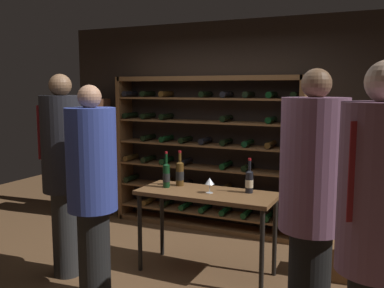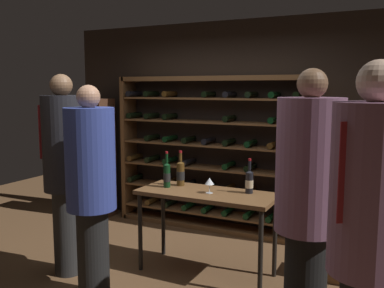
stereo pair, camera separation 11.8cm
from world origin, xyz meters
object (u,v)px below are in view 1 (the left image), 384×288
(wine_bottle_amber_reserve, at_px, (166,175))
(wine_bottle_gold_foil, at_px, (249,181))
(wine_crate, at_px, (333,259))
(person_guest_plum_blouse, at_px, (379,227))
(tasting_table, at_px, (207,201))
(display_cabinet, at_px, (92,158))
(wine_bottle_red_label, at_px, (180,173))
(wine_rack, at_px, (205,154))
(person_bystander_dark_jacket, at_px, (92,184))
(person_host_in_suit, at_px, (63,166))
(person_guest_khaki, at_px, (312,196))
(wine_glass_stemmed_left, at_px, (210,182))

(wine_bottle_amber_reserve, xyz_separation_m, wine_bottle_gold_foil, (0.84, 0.14, -0.01))
(wine_crate, bearing_deg, person_guest_plum_blouse, -76.94)
(tasting_table, height_order, display_cabinet, display_cabinet)
(wine_crate, relative_size, wine_bottle_red_label, 1.31)
(wine_rack, height_order, person_bystander_dark_jacket, wine_rack)
(person_guest_plum_blouse, height_order, wine_bottle_gold_foil, person_guest_plum_blouse)
(wine_rack, distance_m, display_cabinet, 1.69)
(wine_bottle_amber_reserve, xyz_separation_m, wine_bottle_red_label, (0.09, 0.13, 0.00))
(tasting_table, bearing_deg, wine_rack, 113.69)
(wine_bottle_amber_reserve, bearing_deg, wine_bottle_red_label, 55.33)
(wine_crate, xyz_separation_m, wine_bottle_amber_reserve, (-1.61, -0.47, 0.80))
(wine_bottle_amber_reserve, distance_m, wine_bottle_red_label, 0.16)
(tasting_table, bearing_deg, person_guest_plum_blouse, -40.16)
(wine_rack, xyz_separation_m, wine_bottle_gold_foil, (0.95, -1.14, -0.04))
(person_host_in_suit, bearing_deg, person_guest_khaki, -65.56)
(person_bystander_dark_jacket, distance_m, wine_bottle_red_label, 1.08)
(tasting_table, relative_size, person_host_in_suit, 0.69)
(person_guest_khaki, bearing_deg, person_bystander_dark_jacket, -0.02)
(person_guest_khaki, relative_size, wine_bottle_amber_reserve, 5.33)
(wine_bottle_red_label, bearing_deg, person_guest_khaki, -31.43)
(tasting_table, xyz_separation_m, person_host_in_suit, (-1.24, -0.62, 0.36))
(person_host_in_suit, relative_size, wine_crate, 4.11)
(tasting_table, xyz_separation_m, person_bystander_dark_jacket, (-0.67, -0.90, 0.29))
(person_host_in_suit, relative_size, wine_bottle_gold_foil, 5.81)
(wine_glass_stemmed_left, bearing_deg, wine_crate, 24.23)
(tasting_table, distance_m, wine_glass_stemmed_left, 0.21)
(person_guest_plum_blouse, relative_size, display_cabinet, 1.18)
(person_bystander_dark_jacket, relative_size, wine_bottle_amber_reserve, 5.04)
(wine_rack, xyz_separation_m, person_guest_plum_blouse, (2.14, -2.61, 0.11))
(tasting_table, height_order, wine_bottle_red_label, wine_bottle_red_label)
(person_bystander_dark_jacket, bearing_deg, wine_crate, -71.90)
(wine_bottle_amber_reserve, bearing_deg, person_bystander_dark_jacket, -104.27)
(person_bystander_dark_jacket, bearing_deg, wine_rack, -21.64)
(person_bystander_dark_jacket, relative_size, display_cabinet, 1.11)
(person_guest_plum_blouse, xyz_separation_m, wine_glass_stemmed_left, (-1.53, 1.29, -0.16))
(person_host_in_suit, height_order, wine_bottle_red_label, person_host_in_suit)
(person_host_in_suit, relative_size, person_bystander_dark_jacket, 1.06)
(wine_bottle_red_label, bearing_deg, person_host_in_suit, -139.82)
(person_guest_khaki, relative_size, person_host_in_suit, 1.00)
(wine_bottle_gold_foil, bearing_deg, person_host_in_suit, -155.15)
(wine_rack, relative_size, wine_crate, 5.30)
(wine_rack, relative_size, person_bystander_dark_jacket, 1.36)
(tasting_table, bearing_deg, wine_bottle_gold_foil, 19.14)
(person_guest_khaki, distance_m, person_bystander_dark_jacket, 1.81)
(wine_glass_stemmed_left, bearing_deg, person_bystander_dark_jacket, -129.71)
(display_cabinet, xyz_separation_m, wine_bottle_amber_reserve, (1.79, -1.08, 0.12))
(wine_crate, relative_size, wine_bottle_amber_reserve, 1.29)
(wine_rack, distance_m, person_guest_khaki, 2.67)
(wine_bottle_gold_foil, bearing_deg, wine_bottle_amber_reserve, -170.60)
(person_bystander_dark_jacket, distance_m, wine_crate, 2.45)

